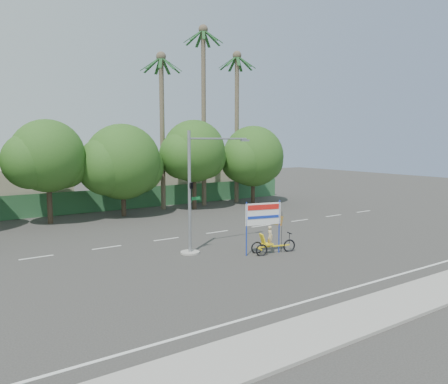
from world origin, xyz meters
TOP-DOWN VIEW (x-y plane):
  - ground at (0.00, 0.00)m, footprint 120.00×120.00m
  - sidewalk_near at (0.00, -7.50)m, footprint 50.00×2.40m
  - fence at (0.00, 21.50)m, footprint 38.00×0.08m
  - building_right at (8.00, 26.00)m, footprint 14.00×8.00m
  - tree_left at (-7.05, 18.00)m, footprint 6.66×5.60m
  - tree_center at (-1.05, 18.00)m, footprint 7.62×6.40m
  - tree_right at (5.95, 18.00)m, footprint 6.90×5.80m
  - tree_far_right at (12.95, 18.00)m, footprint 7.38×6.20m
  - palm_tall at (8.00, 19.50)m, footprint 3.73×3.79m
  - palm_mid at (12.00, 19.50)m, footprint 3.73×3.79m
  - palm_short at (3.50, 19.50)m, footprint 3.73×3.79m
  - traffic_signal at (-2.20, 3.98)m, footprint 4.72×1.10m
  - trike_billboard at (1.13, 1.43)m, footprint 3.08×1.15m

SIDE VIEW (x-z plane):
  - ground at x=0.00m, z-range 0.00..0.00m
  - sidewalk_near at x=0.00m, z-range 0.00..0.12m
  - fence at x=0.00m, z-range 0.00..2.00m
  - trike_billboard at x=1.13m, z-range -0.30..2.80m
  - building_right at x=8.00m, z-range 0.00..3.60m
  - traffic_signal at x=-2.20m, z-range -0.58..6.42m
  - tree_center at x=-1.05m, z-range 0.54..8.39m
  - tree_far_right at x=12.95m, z-range 0.68..8.61m
  - tree_left at x=-7.05m, z-range 1.02..9.09m
  - tree_right at x=5.95m, z-range 1.06..9.42m
  - palm_short at x=3.50m, z-range 1.64..16.09m
  - palm_mid at x=12.00m, z-range 1.67..17.12m
  - palm_tall at x=8.00m, z-range 1.74..19.19m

